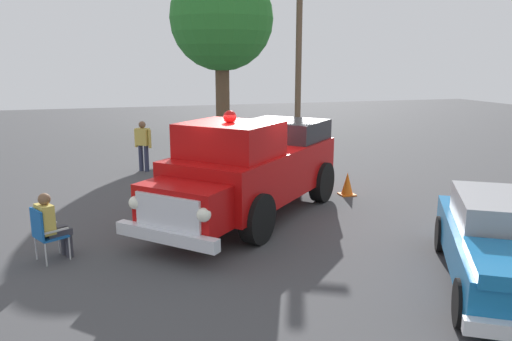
{
  "coord_description": "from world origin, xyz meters",
  "views": [
    {
      "loc": [
        -2.7,
        -10.63,
        3.62
      ],
      "look_at": [
        0.56,
        0.36,
        1.06
      ],
      "focal_mm": 34.65,
      "sensor_mm": 36.0,
      "label": 1
    }
  ],
  "objects_px": {
    "traffic_cone": "(347,184)",
    "oak_tree_left": "(222,19)",
    "vintage_fire_truck": "(251,167)",
    "spectator_seated": "(51,224)",
    "lawn_chair_near_truck": "(44,231)",
    "classic_hot_rod": "(510,245)",
    "utility_pole": "(299,55)",
    "spectator_standing": "(143,143)"
  },
  "relations": [
    {
      "from": "traffic_cone",
      "to": "oak_tree_left",
      "type": "bearing_deg",
      "value": 95.11
    },
    {
      "from": "vintage_fire_truck",
      "to": "spectator_seated",
      "type": "distance_m",
      "value": 4.53
    },
    {
      "from": "vintage_fire_truck",
      "to": "lawn_chair_near_truck",
      "type": "xyz_separation_m",
      "value": [
        -4.36,
        -1.57,
        -0.61
      ]
    },
    {
      "from": "classic_hot_rod",
      "to": "utility_pole",
      "type": "relative_size",
      "value": 0.63
    },
    {
      "from": "classic_hot_rod",
      "to": "traffic_cone",
      "type": "bearing_deg",
      "value": 88.47
    },
    {
      "from": "classic_hot_rod",
      "to": "utility_pole",
      "type": "height_order",
      "value": "utility_pole"
    },
    {
      "from": "lawn_chair_near_truck",
      "to": "spectator_seated",
      "type": "height_order",
      "value": "spectator_seated"
    },
    {
      "from": "traffic_cone",
      "to": "spectator_standing",
      "type": "bearing_deg",
      "value": 137.67
    },
    {
      "from": "oak_tree_left",
      "to": "traffic_cone",
      "type": "height_order",
      "value": "oak_tree_left"
    },
    {
      "from": "spectator_seated",
      "to": "spectator_standing",
      "type": "distance_m",
      "value": 7.54
    },
    {
      "from": "spectator_standing",
      "to": "classic_hot_rod",
      "type": "bearing_deg",
      "value": -64.85
    },
    {
      "from": "utility_pole",
      "to": "lawn_chair_near_truck",
      "type": "bearing_deg",
      "value": -129.84
    },
    {
      "from": "classic_hot_rod",
      "to": "spectator_standing",
      "type": "bearing_deg",
      "value": 115.15
    },
    {
      "from": "vintage_fire_truck",
      "to": "spectator_seated",
      "type": "relative_size",
      "value": 4.46
    },
    {
      "from": "oak_tree_left",
      "to": "spectator_standing",
      "type": "bearing_deg",
      "value": -123.2
    },
    {
      "from": "lawn_chair_near_truck",
      "to": "traffic_cone",
      "type": "relative_size",
      "value": 1.61
    },
    {
      "from": "spectator_seated",
      "to": "oak_tree_left",
      "type": "distance_m",
      "value": 15.69
    },
    {
      "from": "classic_hot_rod",
      "to": "lawn_chair_near_truck",
      "type": "relative_size",
      "value": 4.59
    },
    {
      "from": "lawn_chair_near_truck",
      "to": "oak_tree_left",
      "type": "bearing_deg",
      "value": 64.77
    },
    {
      "from": "oak_tree_left",
      "to": "traffic_cone",
      "type": "relative_size",
      "value": 12.39
    },
    {
      "from": "classic_hot_rod",
      "to": "traffic_cone",
      "type": "height_order",
      "value": "classic_hot_rod"
    },
    {
      "from": "spectator_standing",
      "to": "lawn_chair_near_truck",
      "type": "bearing_deg",
      "value": -107.31
    },
    {
      "from": "lawn_chair_near_truck",
      "to": "utility_pole",
      "type": "distance_m",
      "value": 14.7
    },
    {
      "from": "classic_hot_rod",
      "to": "spectator_standing",
      "type": "xyz_separation_m",
      "value": [
        -4.98,
        10.6,
        0.22
      ]
    },
    {
      "from": "spectator_standing",
      "to": "traffic_cone",
      "type": "distance_m",
      "value": 6.98
    },
    {
      "from": "vintage_fire_truck",
      "to": "utility_pole",
      "type": "distance_m",
      "value": 10.93
    },
    {
      "from": "oak_tree_left",
      "to": "spectator_seated",
      "type": "bearing_deg",
      "value": -114.94
    },
    {
      "from": "utility_pole",
      "to": "classic_hot_rod",
      "type": "bearing_deg",
      "value": -97.72
    },
    {
      "from": "oak_tree_left",
      "to": "traffic_cone",
      "type": "distance_m",
      "value": 12.2
    },
    {
      "from": "vintage_fire_truck",
      "to": "classic_hot_rod",
      "type": "bearing_deg",
      "value": -59.45
    },
    {
      "from": "lawn_chair_near_truck",
      "to": "oak_tree_left",
      "type": "xyz_separation_m",
      "value": [
        6.42,
        13.62,
        4.86
      ]
    },
    {
      "from": "spectator_seated",
      "to": "utility_pole",
      "type": "relative_size",
      "value": 0.17
    },
    {
      "from": "vintage_fire_truck",
      "to": "oak_tree_left",
      "type": "relative_size",
      "value": 0.73
    },
    {
      "from": "classic_hot_rod",
      "to": "traffic_cone",
      "type": "relative_size",
      "value": 7.38
    },
    {
      "from": "spectator_standing",
      "to": "traffic_cone",
      "type": "height_order",
      "value": "spectator_standing"
    },
    {
      "from": "vintage_fire_truck",
      "to": "utility_pole",
      "type": "bearing_deg",
      "value": 62.94
    },
    {
      "from": "vintage_fire_truck",
      "to": "oak_tree_left",
      "type": "height_order",
      "value": "oak_tree_left"
    },
    {
      "from": "spectator_standing",
      "to": "traffic_cone",
      "type": "xyz_separation_m",
      "value": [
        5.13,
        -4.68,
        -0.66
      ]
    },
    {
      "from": "spectator_seated",
      "to": "spectator_standing",
      "type": "relative_size",
      "value": 0.77
    },
    {
      "from": "lawn_chair_near_truck",
      "to": "spectator_standing",
      "type": "bearing_deg",
      "value": 72.69
    },
    {
      "from": "traffic_cone",
      "to": "lawn_chair_near_truck",
      "type": "bearing_deg",
      "value": -160.6
    },
    {
      "from": "spectator_seated",
      "to": "lawn_chair_near_truck",
      "type": "bearing_deg",
      "value": -149.84
    }
  ]
}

